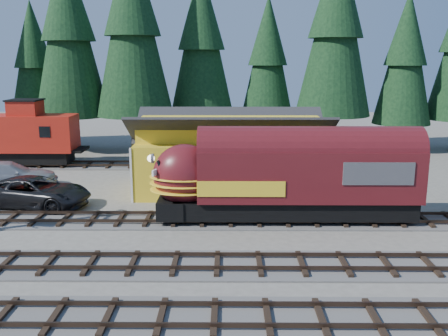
{
  "coord_description": "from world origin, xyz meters",
  "views": [
    {
      "loc": [
        -0.15,
        -21.81,
        8.67
      ],
      "look_at": [
        -0.35,
        4.0,
        2.96
      ],
      "focal_mm": 40.0,
      "sensor_mm": 36.0,
      "label": 1
    }
  ],
  "objects_px": {
    "pickup_truck_b": "(7,176)",
    "locomotive": "(280,180)",
    "depot": "(230,147)",
    "pickup_truck_a": "(36,192)",
    "caboose": "(17,136)"
  },
  "relations": [
    {
      "from": "caboose",
      "to": "pickup_truck_a",
      "type": "height_order",
      "value": "caboose"
    },
    {
      "from": "locomotive",
      "to": "caboose",
      "type": "bearing_deg",
      "value": 144.86
    },
    {
      "from": "caboose",
      "to": "locomotive",
      "type": "bearing_deg",
      "value": -35.14
    },
    {
      "from": "depot",
      "to": "caboose",
      "type": "relative_size",
      "value": 1.33
    },
    {
      "from": "locomotive",
      "to": "pickup_truck_a",
      "type": "height_order",
      "value": "locomotive"
    },
    {
      "from": "depot",
      "to": "pickup_truck_a",
      "type": "distance_m",
      "value": 12.33
    },
    {
      "from": "depot",
      "to": "pickup_truck_a",
      "type": "bearing_deg",
      "value": -161.45
    },
    {
      "from": "caboose",
      "to": "pickup_truck_b",
      "type": "bearing_deg",
      "value": -72.62
    },
    {
      "from": "depot",
      "to": "caboose",
      "type": "height_order",
      "value": "caboose"
    },
    {
      "from": "depot",
      "to": "pickup_truck_b",
      "type": "xyz_separation_m",
      "value": [
        -14.97,
        0.14,
        -2.03
      ]
    },
    {
      "from": "caboose",
      "to": "pickup_truck_b",
      "type": "relative_size",
      "value": 1.5
    },
    {
      "from": "caboose",
      "to": "pickup_truck_a",
      "type": "xyz_separation_m",
      "value": [
        5.75,
        -11.37,
        -1.6
      ]
    },
    {
      "from": "depot",
      "to": "caboose",
      "type": "bearing_deg",
      "value": 156.53
    },
    {
      "from": "locomotive",
      "to": "pickup_truck_a",
      "type": "xyz_separation_m",
      "value": [
        -14.14,
        2.63,
        -1.42
      ]
    },
    {
      "from": "pickup_truck_b",
      "to": "locomotive",
      "type": "bearing_deg",
      "value": -127.38
    }
  ]
}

